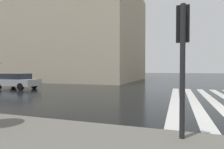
# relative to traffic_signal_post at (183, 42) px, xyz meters

# --- Properties ---
(haussmann_block_mid) EXTENTS (18.30, 28.11, 18.36)m
(haussmann_block_mid) POSITION_rel_traffic_signal_post_xyz_m (25.06, 20.33, 6.60)
(haussmann_block_mid) COLOR beige
(haussmann_block_mid) RESTS_ON ground_plane
(traffic_signal_post) EXTENTS (0.44, 0.30, 3.10)m
(traffic_signal_post) POSITION_rel_traffic_signal_post_xyz_m (0.00, 0.00, 0.00)
(traffic_signal_post) COLOR #232326
(traffic_signal_post) RESTS_ON sidewalk_pavement
(car_silver) EXTENTS (1.85, 4.10, 1.41)m
(car_silver) POSITION_rel_traffic_signal_post_xyz_m (8.92, 14.08, -1.63)
(car_silver) COLOR #B7B7BC
(car_silver) RESTS_ON ground_plane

